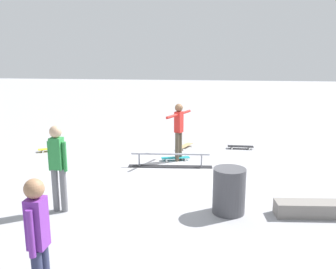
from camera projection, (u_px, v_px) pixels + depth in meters
The scene contains 11 objects.
ground_plane at pixel (173, 174), 9.27m from camera, with size 60.00×60.00×0.00m, color #9E9EA3.
grind_rail at pixel (170, 161), 9.83m from camera, with size 2.26×0.40×0.38m.
skate_ledge at pixel (324, 209), 6.91m from camera, with size 1.80×0.37×0.28m, color gray.
skater_main at pixel (179, 128), 10.23m from camera, with size 0.59×1.23×1.62m.
skateboard_main at pixel (175, 158), 10.42m from camera, with size 0.82×0.41×0.09m.
bystander_green_shirt at pixel (58, 164), 6.95m from camera, with size 0.38×0.23×1.69m.
bystander_purple_shirt at pixel (38, 239), 4.20m from camera, with size 0.23×0.38×1.67m.
loose_skateboard_yellow at pixel (52, 149), 11.38m from camera, with size 0.80×0.56×0.09m.
loose_skateboard_natural at pixel (185, 146), 11.72m from camera, with size 0.51×0.81×0.09m.
loose_skateboard_black at pixel (240, 147), 11.64m from camera, with size 0.80×0.26×0.09m.
trash_bin at pixel (229, 191), 6.99m from camera, with size 0.62×0.62×0.88m, color #47474C.
Camera 1 is at (-0.93, 8.76, 3.05)m, focal length 39.36 mm.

